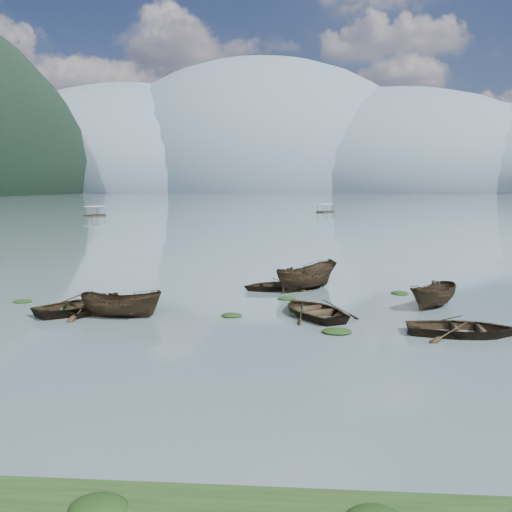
# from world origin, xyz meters

# --- Properties ---
(ground_plane) EXTENTS (2400.00, 2400.00, 0.00)m
(ground_plane) POSITION_xyz_m (0.00, 0.00, 0.00)
(ground_plane) COLOR #4A595C
(haze_mtn_a) EXTENTS (520.00, 520.00, 280.00)m
(haze_mtn_a) POSITION_xyz_m (-260.00, 900.00, 0.00)
(haze_mtn_a) COLOR #475666
(haze_mtn_a) RESTS_ON ground
(haze_mtn_b) EXTENTS (520.00, 520.00, 340.00)m
(haze_mtn_b) POSITION_xyz_m (-60.00, 900.00, 0.00)
(haze_mtn_b) COLOR #475666
(haze_mtn_b) RESTS_ON ground
(haze_mtn_c) EXTENTS (520.00, 520.00, 260.00)m
(haze_mtn_c) POSITION_xyz_m (140.00, 900.00, 0.00)
(haze_mtn_c) COLOR #475666
(haze_mtn_c) RESTS_ON ground
(haze_mtn_d) EXTENTS (520.00, 520.00, 220.00)m
(haze_mtn_d) POSITION_xyz_m (320.00, 900.00, 0.00)
(haze_mtn_d) COLOR #475666
(haze_mtn_d) RESTS_ON ground
(rowboat_0) EXTENTS (3.52, 4.34, 0.79)m
(rowboat_0) POSITION_xyz_m (-8.02, 5.01, 0.00)
(rowboat_0) COLOR black
(rowboat_0) RESTS_ON ground
(rowboat_1) EXTENTS (5.95, 5.99, 1.02)m
(rowboat_1) POSITION_xyz_m (-7.79, 5.09, 0.00)
(rowboat_1) COLOR black
(rowboat_1) RESTS_ON ground
(rowboat_2) EXTENTS (3.98, 1.65, 1.51)m
(rowboat_2) POSITION_xyz_m (-5.69, 4.03, 0.00)
(rowboat_2) COLOR black
(rowboat_2) RESTS_ON ground
(rowboat_3) EXTENTS (4.97, 5.52, 0.94)m
(rowboat_3) POSITION_xyz_m (3.28, 5.09, 0.00)
(rowboat_3) COLOR black
(rowboat_3) RESTS_ON ground
(rowboat_4) EXTENTS (4.70, 3.50, 0.93)m
(rowboat_4) POSITION_xyz_m (9.33, 1.97, 0.00)
(rowboat_4) COLOR black
(rowboat_4) RESTS_ON ground
(rowboat_5) EXTENTS (3.56, 3.95, 1.50)m
(rowboat_5) POSITION_xyz_m (9.38, 7.40, 0.00)
(rowboat_5) COLOR black
(rowboat_5) RESTS_ON ground
(rowboat_7) EXTENTS (4.93, 4.30, 0.85)m
(rowboat_7) POSITION_xyz_m (1.21, 12.02, 0.00)
(rowboat_7) COLOR black
(rowboat_7) RESTS_ON ground
(rowboat_8) EXTENTS (4.59, 4.64, 1.83)m
(rowboat_8) POSITION_xyz_m (3.03, 12.09, 0.00)
(rowboat_8) COLOR black
(rowboat_8) RESTS_ON ground
(weed_clump_0) EXTENTS (1.26, 1.03, 0.27)m
(weed_clump_0) POSITION_xyz_m (-8.81, 5.47, 0.00)
(weed_clump_0) COLOR black
(weed_clump_0) RESTS_ON ground
(weed_clump_1) EXTENTS (1.00, 0.80, 0.22)m
(weed_clump_1) POSITION_xyz_m (-0.57, 4.63, 0.00)
(weed_clump_1) COLOR black
(weed_clump_1) RESTS_ON ground
(weed_clump_2) EXTENTS (1.35, 1.08, 0.29)m
(weed_clump_2) POSITION_xyz_m (2.81, 5.09, 0.00)
(weed_clump_2) COLOR black
(weed_clump_2) RESTS_ON ground
(weed_clump_3) EXTENTS (0.81, 0.68, 0.18)m
(weed_clump_3) POSITION_xyz_m (8.37, 10.87, 0.00)
(weed_clump_3) COLOR black
(weed_clump_3) RESTS_ON ground
(weed_clump_4) EXTENTS (1.25, 0.99, 0.26)m
(weed_clump_4) POSITION_xyz_m (4.19, 1.88, 0.00)
(weed_clump_4) COLOR black
(weed_clump_4) RESTS_ON ground
(weed_clump_5) EXTENTS (0.99, 0.80, 0.21)m
(weed_clump_5) POSITION_xyz_m (-12.04, 7.10, 0.00)
(weed_clump_5) COLOR black
(weed_clump_5) RESTS_ON ground
(weed_clump_6) EXTENTS (1.02, 0.85, 0.21)m
(weed_clump_6) POSITION_xyz_m (1.91, 9.00, 0.00)
(weed_clump_6) COLOR black
(weed_clump_6) RESTS_ON ground
(weed_clump_7) EXTENTS (1.02, 0.81, 0.22)m
(weed_clump_7) POSITION_xyz_m (8.34, 11.15, 0.00)
(weed_clump_7) COLOR black
(weed_clump_7) RESTS_ON ground
(pontoon_left) EXTENTS (3.45, 5.75, 2.06)m
(pontoon_left) POSITION_xyz_m (-42.11, 99.39, 0.00)
(pontoon_left) COLOR black
(pontoon_left) RESTS_ON ground
(pontoon_centre) EXTENTS (4.67, 5.50, 1.98)m
(pontoon_centre) POSITION_xyz_m (8.71, 123.28, 0.00)
(pontoon_centre) COLOR black
(pontoon_centre) RESTS_ON ground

